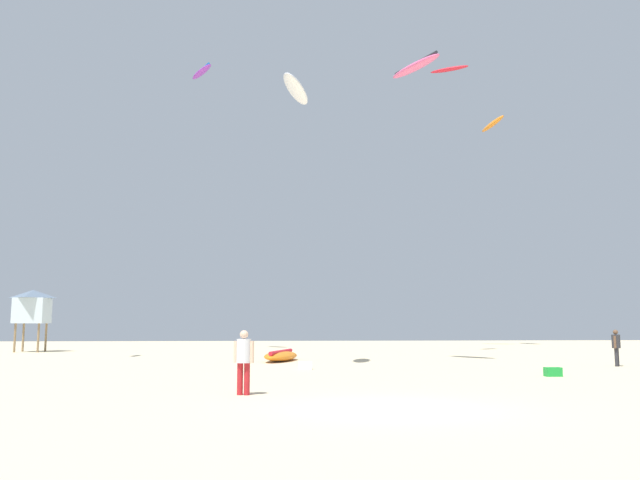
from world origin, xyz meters
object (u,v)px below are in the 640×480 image
kite_grounded_near (281,356)px  kite_aloft_0 (449,69)px  person_foreground (244,357)px  kite_aloft_3 (493,124)px  person_midground (616,345)px  kite_aloft_2 (415,66)px  kite_aloft_4 (296,89)px  cooler_box (553,372)px  kite_aloft_6 (202,72)px  lifeguard_tower (32,306)px  gear_bag (305,365)px

kite_grounded_near → kite_aloft_0: size_ratio=1.43×
person_foreground → kite_aloft_3: bearing=-12.0°
person_midground → kite_aloft_0: 32.97m
kite_aloft_2 → kite_aloft_4: kite_aloft_2 is taller
kite_grounded_near → kite_aloft_2: bearing=-22.4°
person_foreground → cooler_box: size_ratio=2.99×
kite_grounded_near → cooler_box: kite_grounded_near is taller
kite_aloft_0 → kite_aloft_3: bearing=26.8°
cooler_box → kite_aloft_6: bearing=122.4°
kite_aloft_2 → kite_aloft_3: (12.34, 23.72, 4.73)m
lifeguard_tower → gear_bag: bearing=-46.9°
person_foreground → kite_aloft_6: (-4.40, 29.15, 19.23)m
cooler_box → kite_grounded_near: bearing=131.4°
person_foreground → person_midground: size_ratio=1.04×
kite_grounded_near → lifeguard_tower: 20.87m
lifeguard_tower → kite_aloft_3: size_ratio=0.96×
kite_grounded_near → kite_aloft_2: size_ratio=1.30×
lifeguard_tower → kite_aloft_0: size_ratio=1.26×
kite_aloft_2 → kite_aloft_3: 27.15m
kite_aloft_6 → cooler_box: bearing=-57.6°
kite_aloft_0 → kite_aloft_4: (-13.97, -23.57, -10.85)m
person_midground → lifeguard_tower: bearing=10.1°
person_foreground → gear_bag: person_foreground is taller
gear_bag → kite_aloft_4: bearing=104.2°
lifeguard_tower → kite_aloft_4: kite_aloft_4 is taller
kite_aloft_2 → gear_bag: bearing=-148.1°
lifeguard_tower → cooler_box: size_ratio=7.41×
person_midground → cooler_box: size_ratio=2.86×
kite_aloft_0 → kite_aloft_6: 21.18m
kite_aloft_0 → kite_aloft_2: kite_aloft_0 is taller
person_foreground → kite_aloft_4: (1.79, 11.25, 11.48)m
kite_aloft_3 → kite_aloft_4: bearing=-125.5°
kite_grounded_near → gear_bag: kite_grounded_near is taller
kite_aloft_0 → kite_aloft_3: (4.40, 2.23, -3.98)m
kite_grounded_near → person_midground: bearing=-20.3°
lifeguard_tower → kite_aloft_2: bearing=-33.2°
kite_grounded_near → kite_aloft_3: (18.86, 21.03, 19.07)m
kite_grounded_near → lifeguard_tower: size_ratio=1.14×
kite_grounded_near → kite_aloft_2: 15.98m
cooler_box → kite_aloft_3: size_ratio=0.13×
kite_aloft_4 → kite_aloft_6: (-6.19, 17.89, 7.75)m
kite_aloft_6 → kite_aloft_3: bearing=17.8°
kite_aloft_6 → kite_grounded_near: bearing=-66.5°
kite_aloft_0 → kite_aloft_6: size_ratio=1.01×
cooler_box → kite_aloft_4: 16.29m
kite_aloft_4 → kite_grounded_near: bearing=95.8°
person_foreground → kite_aloft_3: 46.00m
person_foreground → kite_grounded_near: bearing=11.9°
kite_aloft_3 → gear_bag: bearing=-123.5°
person_foreground → kite_aloft_6: size_ratio=0.51×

